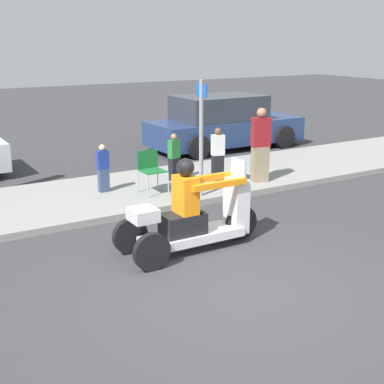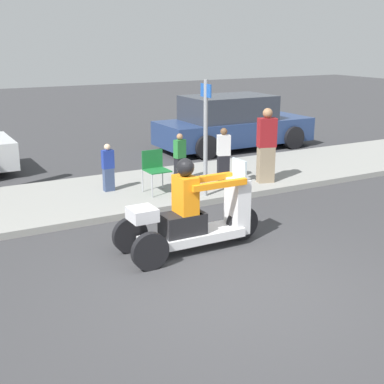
{
  "view_description": "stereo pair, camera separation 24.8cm",
  "coord_description": "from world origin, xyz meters",
  "px_view_note": "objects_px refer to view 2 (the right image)",
  "views": [
    {
      "loc": [
        -3.65,
        -4.94,
        3.05
      ],
      "look_at": [
        0.16,
        1.44,
        0.9
      ],
      "focal_mm": 50.0,
      "sensor_mm": 36.0,
      "label": 1
    },
    {
      "loc": [
        -3.43,
        -5.06,
        3.05
      ],
      "look_at": [
        0.16,
        1.44,
        0.9
      ],
      "focal_mm": 50.0,
      "sensor_mm": 36.0,
      "label": 2
    }
  ],
  "objects_px": {
    "spectator_near_curb": "(223,155)",
    "spectator_end_of_line": "(108,168)",
    "motorcycle_trike": "(193,218)",
    "folding_chair_curbside": "(155,167)",
    "street_sign": "(206,134)",
    "spectator_by_tree": "(266,147)",
    "parked_car_lot_left": "(232,124)",
    "spectator_far_back": "(180,158)"
  },
  "relations": [
    {
      "from": "spectator_end_of_line",
      "to": "street_sign",
      "type": "height_order",
      "value": "street_sign"
    },
    {
      "from": "parked_car_lot_left",
      "to": "street_sign",
      "type": "relative_size",
      "value": 2.01
    },
    {
      "from": "motorcycle_trike",
      "to": "folding_chair_curbside",
      "type": "relative_size",
      "value": 2.77
    },
    {
      "from": "spectator_by_tree",
      "to": "spectator_end_of_line",
      "type": "distance_m",
      "value": 3.27
    },
    {
      "from": "motorcycle_trike",
      "to": "parked_car_lot_left",
      "type": "distance_m",
      "value": 7.67
    },
    {
      "from": "motorcycle_trike",
      "to": "street_sign",
      "type": "distance_m",
      "value": 2.57
    },
    {
      "from": "spectator_by_tree",
      "to": "street_sign",
      "type": "height_order",
      "value": "street_sign"
    },
    {
      "from": "spectator_end_of_line",
      "to": "spectator_far_back",
      "type": "bearing_deg",
      "value": 1.82
    },
    {
      "from": "spectator_end_of_line",
      "to": "street_sign",
      "type": "distance_m",
      "value": 2.07
    },
    {
      "from": "spectator_near_curb",
      "to": "spectator_by_tree",
      "type": "height_order",
      "value": "spectator_by_tree"
    },
    {
      "from": "motorcycle_trike",
      "to": "parked_car_lot_left",
      "type": "relative_size",
      "value": 0.51
    },
    {
      "from": "spectator_near_curb",
      "to": "spectator_end_of_line",
      "type": "relative_size",
      "value": 1.19
    },
    {
      "from": "spectator_by_tree",
      "to": "folding_chair_curbside",
      "type": "xyz_separation_m",
      "value": [
        -2.34,
        0.44,
        -0.24
      ]
    },
    {
      "from": "spectator_by_tree",
      "to": "spectator_end_of_line",
      "type": "height_order",
      "value": "spectator_by_tree"
    },
    {
      "from": "motorcycle_trike",
      "to": "street_sign",
      "type": "height_order",
      "value": "street_sign"
    },
    {
      "from": "folding_chair_curbside",
      "to": "street_sign",
      "type": "relative_size",
      "value": 0.37
    },
    {
      "from": "spectator_by_tree",
      "to": "street_sign",
      "type": "bearing_deg",
      "value": -170.57
    },
    {
      "from": "spectator_far_back",
      "to": "folding_chair_curbside",
      "type": "bearing_deg",
      "value": -146.15
    },
    {
      "from": "motorcycle_trike",
      "to": "spectator_end_of_line",
      "type": "xyz_separation_m",
      "value": [
        -0.12,
        3.23,
        0.08
      ]
    },
    {
      "from": "spectator_far_back",
      "to": "folding_chair_curbside",
      "type": "relative_size",
      "value": 1.22
    },
    {
      "from": "spectator_near_curb",
      "to": "spectator_by_tree",
      "type": "xyz_separation_m",
      "value": [
        0.7,
        -0.55,
        0.21
      ]
    },
    {
      "from": "spectator_near_curb",
      "to": "spectator_end_of_line",
      "type": "distance_m",
      "value": 2.45
    },
    {
      "from": "street_sign",
      "to": "folding_chair_curbside",
      "type": "bearing_deg",
      "value": 135.51
    },
    {
      "from": "spectator_near_curb",
      "to": "spectator_end_of_line",
      "type": "xyz_separation_m",
      "value": [
        -2.42,
        0.41,
        -0.09
      ]
    },
    {
      "from": "spectator_near_curb",
      "to": "street_sign",
      "type": "relative_size",
      "value": 0.51
    },
    {
      "from": "spectator_end_of_line",
      "to": "spectator_near_curb",
      "type": "bearing_deg",
      "value": -9.55
    },
    {
      "from": "spectator_end_of_line",
      "to": "folding_chair_curbside",
      "type": "distance_m",
      "value": 0.93
    },
    {
      "from": "spectator_by_tree",
      "to": "folding_chair_curbside",
      "type": "bearing_deg",
      "value": 169.34
    },
    {
      "from": "spectator_by_tree",
      "to": "street_sign",
      "type": "xyz_separation_m",
      "value": [
        -1.62,
        -0.27,
        0.45
      ]
    },
    {
      "from": "parked_car_lot_left",
      "to": "spectator_far_back",
      "type": "bearing_deg",
      "value": -138.21
    },
    {
      "from": "spectator_near_curb",
      "to": "parked_car_lot_left",
      "type": "bearing_deg",
      "value": 54.34
    },
    {
      "from": "motorcycle_trike",
      "to": "spectator_near_curb",
      "type": "bearing_deg",
      "value": 50.84
    },
    {
      "from": "parked_car_lot_left",
      "to": "street_sign",
      "type": "bearing_deg",
      "value": -128.63
    },
    {
      "from": "spectator_far_back",
      "to": "street_sign",
      "type": "distance_m",
      "value": 1.46
    },
    {
      "from": "spectator_far_back",
      "to": "street_sign",
      "type": "height_order",
      "value": "street_sign"
    },
    {
      "from": "motorcycle_trike",
      "to": "folding_chair_curbside",
      "type": "distance_m",
      "value": 2.8
    },
    {
      "from": "spectator_near_curb",
      "to": "spectator_end_of_line",
      "type": "bearing_deg",
      "value": 170.45
    },
    {
      "from": "spectator_far_back",
      "to": "parked_car_lot_left",
      "type": "xyz_separation_m",
      "value": [
        3.15,
        2.81,
        0.1
      ]
    },
    {
      "from": "motorcycle_trike",
      "to": "spectator_near_curb",
      "type": "distance_m",
      "value": 3.65
    },
    {
      "from": "spectator_near_curb",
      "to": "parked_car_lot_left",
      "type": "height_order",
      "value": "parked_car_lot_left"
    },
    {
      "from": "spectator_near_curb",
      "to": "spectator_by_tree",
      "type": "relative_size",
      "value": 0.72
    },
    {
      "from": "parked_car_lot_left",
      "to": "street_sign",
      "type": "distance_m",
      "value": 5.27
    }
  ]
}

